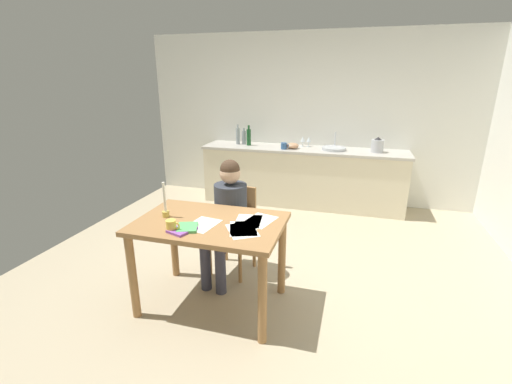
{
  "coord_description": "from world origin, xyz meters",
  "views": [
    {
      "loc": [
        0.79,
        -3.07,
        1.93
      ],
      "look_at": [
        -0.13,
        0.11,
        0.85
      ],
      "focal_mm": 24.68,
      "sensor_mm": 36.0,
      "label": 1
    }
  ],
  "objects": [
    {
      "name": "kitchen_counter",
      "position": [
        0.0,
        2.24,
        0.45
      ],
      "size": [
        3.11,
        0.64,
        0.9
      ],
      "color": "beige",
      "rests_on": "ground"
    },
    {
      "name": "coffee_mug",
      "position": [
        -0.54,
        -0.85,
        0.84
      ],
      "size": [
        0.11,
        0.08,
        0.09
      ],
      "color": "#F2CC4C",
      "rests_on": "dining_table"
    },
    {
      "name": "paper_letter",
      "position": [
        -0.36,
        -0.67,
        0.8
      ],
      "size": [
        0.25,
        0.32,
        0.0
      ],
      "primitive_type": "cube",
      "rotation": [
        0.0,
        0.0,
        -0.15
      ],
      "color": "white",
      "rests_on": "dining_table"
    },
    {
      "name": "book_cookery",
      "position": [
        -0.44,
        -0.77,
        0.81
      ],
      "size": [
        0.21,
        0.23,
        0.02
      ],
      "primitive_type": "cube",
      "rotation": [
        0.0,
        0.0,
        0.36
      ],
      "color": "#53B861",
      "rests_on": "dining_table"
    },
    {
      "name": "bottle_wine_red",
      "position": [
        -0.87,
        2.24,
        1.03
      ],
      "size": [
        0.07,
        0.07,
        0.32
      ],
      "color": "#194C23",
      "rests_on": "kitchen_counter"
    },
    {
      "name": "person_seated",
      "position": [
        -0.36,
        -0.09,
        0.68
      ],
      "size": [
        0.37,
        0.62,
        1.19
      ],
      "color": "#333842",
      "rests_on": "ground"
    },
    {
      "name": "paper_envelope",
      "position": [
        -0.01,
        -0.68,
        0.8
      ],
      "size": [
        0.34,
        0.36,
        0.0
      ],
      "primitive_type": "cube",
      "rotation": [
        0.0,
        0.0,
        0.57
      ],
      "color": "white",
      "rests_on": "dining_table"
    },
    {
      "name": "ground_plane",
      "position": [
        0.0,
        0.0,
        -0.02
      ],
      "size": [
        5.2,
        5.2,
        0.04
      ],
      "primitive_type": "cube",
      "color": "tan"
    },
    {
      "name": "stovetop_kettle",
      "position": [
        1.07,
        2.24,
        1.0
      ],
      "size": [
        0.18,
        0.18,
        0.22
      ],
      "color": "#B7BABF",
      "rests_on": "kitchen_counter"
    },
    {
      "name": "paper_notice",
      "position": [
        0.06,
        -0.46,
        0.8
      ],
      "size": [
        0.28,
        0.34,
        0.0
      ],
      "primitive_type": "cube",
      "rotation": [
        0.0,
        0.0,
        -0.25
      ],
      "color": "white",
      "rests_on": "dining_table"
    },
    {
      "name": "paper_receipt",
      "position": [
        -0.02,
        -0.65,
        0.8
      ],
      "size": [
        0.3,
        0.35,
        0.0
      ],
      "primitive_type": "cube",
      "rotation": [
        0.0,
        0.0,
        0.34
      ],
      "color": "white",
      "rests_on": "dining_table"
    },
    {
      "name": "wine_glass_by_kettle",
      "position": [
        -0.03,
        2.39,
        1.01
      ],
      "size": [
        0.07,
        0.07,
        0.15
      ],
      "color": "silver",
      "rests_on": "kitchen_counter"
    },
    {
      "name": "chair_at_table",
      "position": [
        -0.34,
        0.06,
        0.5
      ],
      "size": [
        0.45,
        0.45,
        0.88
      ],
      "color": "#9E7042",
      "rests_on": "ground"
    },
    {
      "name": "dining_table",
      "position": [
        -0.33,
        -0.59,
        0.67
      ],
      "size": [
        1.22,
        0.8,
        0.8
      ],
      "color": "#9E7042",
      "rests_on": "ground"
    },
    {
      "name": "paper_bill",
      "position": [
        -0.02,
        -0.5,
        0.8
      ],
      "size": [
        0.25,
        0.32,
        0.0
      ],
      "primitive_type": "cube",
      "rotation": [
        0.0,
        0.0,
        0.15
      ],
      "color": "white",
      "rests_on": "dining_table"
    },
    {
      "name": "wine_glass_near_sink",
      "position": [
        0.06,
        2.39,
        1.01
      ],
      "size": [
        0.07,
        0.07,
        0.15
      ],
      "color": "silver",
      "rests_on": "kitchen_counter"
    },
    {
      "name": "teacup_on_counter",
      "position": [
        -0.27,
        2.09,
        0.95
      ],
      "size": [
        0.13,
        0.09,
        0.1
      ],
      "color": "#33598C",
      "rests_on": "kitchen_counter"
    },
    {
      "name": "book_magazine",
      "position": [
        -0.46,
        -0.82,
        0.81
      ],
      "size": [
        0.21,
        0.23,
        0.02
      ],
      "primitive_type": "cube",
      "rotation": [
        0.0,
        0.0,
        -0.33
      ],
      "color": "purple",
      "rests_on": "dining_table"
    },
    {
      "name": "bottle_oil",
      "position": [
        -1.07,
        2.3,
        1.03
      ],
      "size": [
        0.06,
        0.06,
        0.31
      ],
      "color": "#8C999E",
      "rests_on": "kitchen_counter"
    },
    {
      "name": "mixing_bowl",
      "position": [
        -0.15,
        2.17,
        0.94
      ],
      "size": [
        0.19,
        0.19,
        0.09
      ],
      "primitive_type": "ellipsoid",
      "color": "tan",
      "rests_on": "kitchen_counter"
    },
    {
      "name": "candlestick",
      "position": [
        -0.73,
        -0.6,
        0.88
      ],
      "size": [
        0.06,
        0.06,
        0.31
      ],
      "color": "gold",
      "rests_on": "dining_table"
    },
    {
      "name": "wall_back",
      "position": [
        0.0,
        2.6,
        1.3
      ],
      "size": [
        5.2,
        0.12,
        2.6
      ],
      "primitive_type": "cube",
      "color": "silver",
      "rests_on": "ground"
    },
    {
      "name": "bottle_vinegar",
      "position": [
        -0.97,
        2.32,
        1.01
      ],
      "size": [
        0.06,
        0.06,
        0.26
      ],
      "color": "#8C999E",
      "rests_on": "kitchen_counter"
    },
    {
      "name": "sink_unit",
      "position": [
        0.46,
        2.24,
        0.92
      ],
      "size": [
        0.36,
        0.36,
        0.24
      ],
      "color": "#B2B7BC",
      "rests_on": "kitchen_counter"
    }
  ]
}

